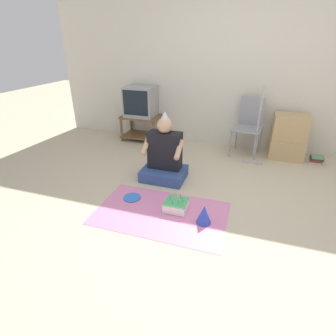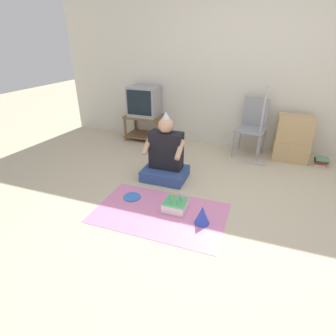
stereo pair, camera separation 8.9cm
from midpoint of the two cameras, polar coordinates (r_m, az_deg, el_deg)
ground_plane at (r=2.80m, az=10.73°, el=-10.36°), size 16.00×16.00×0.00m
wall_back at (r=4.44m, az=17.51°, el=20.32°), size 6.40×0.06×2.55m
tv_stand at (r=4.77m, az=-4.42°, el=9.26°), size 0.67×0.46×0.44m
tv at (r=4.67m, az=-4.60°, el=14.30°), size 0.50×0.44×0.50m
folding_chair at (r=4.25m, az=18.54°, el=9.13°), size 0.48×0.49×0.87m
cardboard_box_stack at (r=4.37m, az=25.95°, el=5.76°), size 0.49×0.45×0.65m
dust_mop at (r=4.01m, az=19.69°, el=5.23°), size 0.28×0.29×1.11m
book_pile at (r=4.41m, az=30.84°, el=1.27°), size 0.18×0.15×0.11m
person_seated at (r=3.35m, az=0.22°, el=2.30°), size 0.55×0.44×0.88m
party_cloth at (r=2.80m, az=-0.87°, el=-9.70°), size 1.37×0.83×0.01m
birthday_cake at (r=2.82m, az=2.51°, el=-8.09°), size 0.24×0.24×0.17m
party_hat_blue at (r=2.63m, az=8.45°, el=-10.06°), size 0.15×0.15×0.20m
paper_plate at (r=3.06m, az=-7.02°, el=-6.25°), size 0.20×0.20×0.01m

